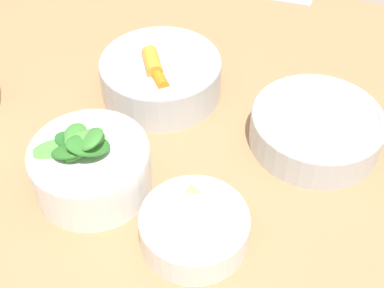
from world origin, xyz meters
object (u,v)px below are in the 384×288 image
object	(u,v)px
bowl_greens	(90,165)
bowl_cookies	(194,227)
bowl_carrots	(161,75)
bowl_beans_hotdog	(316,129)

from	to	relation	value
bowl_greens	bowl_cookies	bearing A→B (deg)	-9.98
bowl_greens	bowl_cookies	size ratio (longest dim) A/B	1.17
bowl_carrots	bowl_beans_hotdog	distance (m)	0.24
bowl_carrots	bowl_beans_hotdog	xyz separation A→B (m)	(0.24, -0.01, -0.01)
bowl_greens	bowl_beans_hotdog	distance (m)	0.31
bowl_carrots	bowl_beans_hotdog	bearing A→B (deg)	-3.50
bowl_carrots	bowl_cookies	bearing A→B (deg)	-57.22
bowl_greens	bowl_carrots	bearing A→B (deg)	89.26
bowl_greens	bowl_cookies	xyz separation A→B (m)	(0.15, -0.03, -0.02)
bowl_greens	bowl_cookies	distance (m)	0.16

